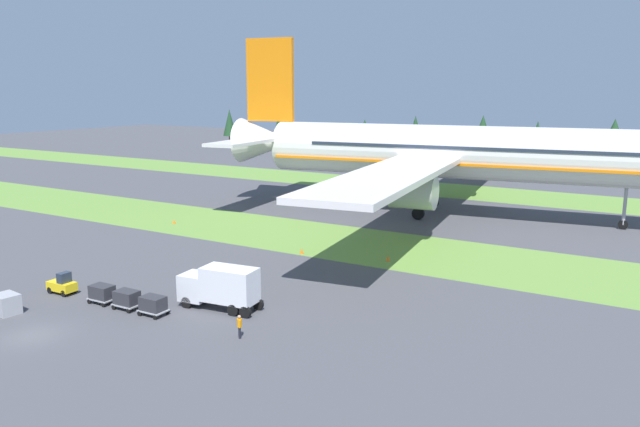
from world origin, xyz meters
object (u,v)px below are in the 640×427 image
object	(u,v)px
uld_container_0	(6,304)
taxiway_marker_1	(174,221)
airliner	(446,152)
cargo_dolly_third	(153,304)
cargo_dolly_lead	(102,293)
ground_crew_marshaller	(239,326)
cargo_dolly_second	(127,298)
baggage_tug	(62,285)
catering_truck	(220,286)
taxiway_marker_2	(388,258)
taxiway_marker_0	(302,251)

from	to	relation	value
uld_container_0	taxiway_marker_1	xyz separation A→B (m)	(-12.78, 31.94, -0.52)
airliner	cargo_dolly_third	distance (m)	51.35
cargo_dolly_lead	uld_container_0	xyz separation A→B (m)	(-4.58, -5.66, -0.12)
airliner	cargo_dolly_lead	size ratio (longest dim) A/B	36.36
ground_crew_marshaller	uld_container_0	xyz separation A→B (m)	(-19.17, -5.76, -0.14)
cargo_dolly_third	taxiway_marker_1	world-z (taller)	cargo_dolly_third
uld_container_0	cargo_dolly_lead	bearing A→B (deg)	51.00
cargo_dolly_lead	cargo_dolly_second	size ratio (longest dim) A/B	1.00
baggage_tug	cargo_dolly_second	world-z (taller)	baggage_tug
airliner	baggage_tug	world-z (taller)	airliner
catering_truck	ground_crew_marshaller	bearing A→B (deg)	-134.96
ground_crew_marshaller	taxiway_marker_2	size ratio (longest dim) A/B	2.84
ground_crew_marshaller	taxiway_marker_2	distance (m)	24.30
airliner	taxiway_marker_2	world-z (taller)	airliner
ground_crew_marshaller	taxiway_marker_1	distance (m)	41.31
uld_container_0	taxiway_marker_2	xyz separation A→B (m)	(19.66, 30.05, -0.50)
cargo_dolly_lead	taxiway_marker_1	world-z (taller)	cargo_dolly_lead
cargo_dolly_third	catering_truck	bearing A→B (deg)	-44.24
catering_truck	taxiway_marker_1	distance (m)	34.81
cargo_dolly_second	taxiway_marker_2	world-z (taller)	cargo_dolly_second
baggage_tug	ground_crew_marshaller	world-z (taller)	baggage_tug
cargo_dolly_second	ground_crew_marshaller	bearing A→B (deg)	-91.58
airliner	cargo_dolly_lead	xyz separation A→B (m)	(-11.60, -50.52, -8.20)
cargo_dolly_second	cargo_dolly_third	xyz separation A→B (m)	(2.90, 0.08, 0.00)
cargo_dolly_second	catering_truck	xyz separation A→B (m)	(6.53, 4.04, 1.03)
airliner	baggage_tug	size ratio (longest dim) A/B	30.93
cargo_dolly_lead	taxiway_marker_2	bearing A→B (deg)	-33.39
cargo_dolly_second	cargo_dolly_third	bearing A→B (deg)	-90.00
cargo_dolly_third	taxiway_marker_1	distance (m)	34.91
airliner	taxiway_marker_0	xyz separation A→B (m)	(-5.84, -28.42, -8.81)
catering_truck	taxiway_marker_1	size ratio (longest dim) A/B	12.68
cargo_dolly_lead	airliner	bearing A→B (deg)	-14.59
ground_crew_marshaller	cargo_dolly_lead	bearing A→B (deg)	-132.30
cargo_dolly_lead	taxiway_marker_0	xyz separation A→B (m)	(5.76, 22.11, -0.61)
cargo_dolly_second	uld_container_0	distance (m)	9.43
baggage_tug	cargo_dolly_lead	xyz separation A→B (m)	(5.02, 0.15, 0.10)
taxiway_marker_0	catering_truck	bearing A→B (deg)	-78.46
cargo_dolly_lead	taxiway_marker_2	xyz separation A→B (m)	(15.08, 24.39, -0.61)
taxiway_marker_1	catering_truck	bearing A→B (deg)	-39.60
airliner	cargo_dolly_third	size ratio (longest dim) A/B	36.36
cargo_dolly_second	taxiway_marker_0	size ratio (longest dim) A/B	3.61
taxiway_marker_0	cargo_dolly_third	bearing A→B (deg)	-89.90
cargo_dolly_lead	ground_crew_marshaller	distance (m)	14.59
airliner	ground_crew_marshaller	bearing A→B (deg)	-4.54
uld_container_0	cargo_dolly_second	bearing A→B (deg)	37.51
taxiway_marker_1	taxiway_marker_2	size ratio (longest dim) A/B	0.93
catering_truck	taxiway_marker_2	bearing A→B (deg)	-22.61
cargo_dolly_second	ground_crew_marshaller	xyz separation A→B (m)	(11.69, 0.02, 0.03)
cargo_dolly_third	cargo_dolly_lead	bearing A→B (deg)	90.00
cargo_dolly_lead	cargo_dolly_third	distance (m)	5.80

